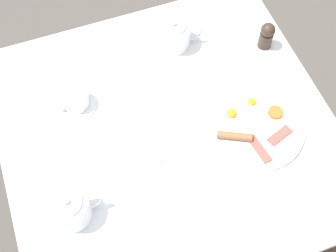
% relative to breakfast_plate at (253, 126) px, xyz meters
% --- Properties ---
extents(ground_plane, '(8.00, 8.00, 0.00)m').
position_rel_breakfast_plate_xyz_m(ground_plane, '(0.26, -0.09, -0.77)').
color(ground_plane, '#4C4742').
extents(table, '(1.04, 1.02, 0.76)m').
position_rel_breakfast_plate_xyz_m(table, '(0.26, -0.09, -0.08)').
color(table, silver).
rests_on(table, ground_plane).
extents(breakfast_plate, '(0.32, 0.32, 0.04)m').
position_rel_breakfast_plate_xyz_m(breakfast_plate, '(0.00, 0.00, 0.00)').
color(breakfast_plate, white).
rests_on(breakfast_plate, table).
extents(teapot_near, '(0.20, 0.12, 0.12)m').
position_rel_breakfast_plate_xyz_m(teapot_near, '(0.12, -0.41, 0.04)').
color(teapot_near, white).
rests_on(teapot_near, table).
extents(teapot_far, '(0.20, 0.12, 0.12)m').
position_rel_breakfast_plate_xyz_m(teapot_far, '(0.61, 0.08, 0.04)').
color(teapot_far, white).
rests_on(teapot_far, table).
extents(teacup_with_saucer_left, '(0.13, 0.13, 0.06)m').
position_rel_breakfast_plate_xyz_m(teacup_with_saucer_left, '(0.51, -0.27, 0.02)').
color(teacup_with_saucer_left, white).
rests_on(teacup_with_saucer_left, table).
extents(pepper_grinder, '(0.05, 0.05, 0.11)m').
position_rel_breakfast_plate_xyz_m(pepper_grinder, '(-0.18, -0.29, 0.05)').
color(pepper_grinder, '#38281E').
rests_on(pepper_grinder, table).
extents(napkin_folded, '(0.09, 0.14, 0.01)m').
position_rel_breakfast_plate_xyz_m(napkin_folded, '(0.35, -0.05, -0.00)').
color(napkin_folded, white).
rests_on(napkin_folded, table).
extents(fork_by_plate, '(0.07, 0.18, 0.00)m').
position_rel_breakfast_plate_xyz_m(fork_by_plate, '(0.36, -0.43, -0.01)').
color(fork_by_plate, silver).
rests_on(fork_by_plate, table).
extents(knife_by_plate, '(0.04, 0.23, 0.00)m').
position_rel_breakfast_plate_xyz_m(knife_by_plate, '(-0.12, 0.28, -0.01)').
color(knife_by_plate, silver).
rests_on(knife_by_plate, table).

